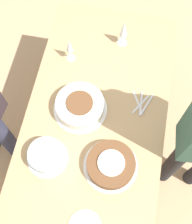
{
  "coord_description": "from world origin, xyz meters",
  "views": [
    {
      "loc": [
        -0.75,
        -0.15,
        2.6
      ],
      "look_at": [
        0.0,
        0.0,
        0.82
      ],
      "focal_mm": 50.0,
      "sensor_mm": 36.0,
      "label": 1
    }
  ],
  "objects_px": {
    "wine_glass_near": "(124,30)",
    "cake_front_chocolate": "(111,165)",
    "cake_center_white": "(80,106)",
    "wine_glass_far": "(69,47)",
    "cake_back_decorated": "(47,156)"
  },
  "relations": [
    {
      "from": "cake_front_chocolate",
      "to": "cake_back_decorated",
      "type": "relative_size",
      "value": 1.32
    },
    {
      "from": "cake_front_chocolate",
      "to": "cake_back_decorated",
      "type": "xyz_separation_m",
      "value": [
        -0.02,
        0.38,
        0.01
      ]
    },
    {
      "from": "cake_front_chocolate",
      "to": "wine_glass_near",
      "type": "height_order",
      "value": "wine_glass_near"
    },
    {
      "from": "cake_center_white",
      "to": "cake_back_decorated",
      "type": "height_order",
      "value": "cake_center_white"
    },
    {
      "from": "wine_glass_near",
      "to": "cake_front_chocolate",
      "type": "bearing_deg",
      "value": -175.22
    },
    {
      "from": "wine_glass_far",
      "to": "cake_center_white",
      "type": "bearing_deg",
      "value": -158.23
    },
    {
      "from": "cake_back_decorated",
      "to": "cake_center_white",
      "type": "bearing_deg",
      "value": -19.46
    },
    {
      "from": "cake_center_white",
      "to": "wine_glass_far",
      "type": "xyz_separation_m",
      "value": [
        0.36,
        0.15,
        0.09
      ]
    },
    {
      "from": "cake_center_white",
      "to": "wine_glass_far",
      "type": "bearing_deg",
      "value": 21.77
    },
    {
      "from": "cake_back_decorated",
      "to": "wine_glass_near",
      "type": "distance_m",
      "value": 0.96
    },
    {
      "from": "cake_front_chocolate",
      "to": "wine_glass_near",
      "type": "bearing_deg",
      "value": 4.78
    },
    {
      "from": "wine_glass_near",
      "to": "wine_glass_far",
      "type": "relative_size",
      "value": 1.07
    },
    {
      "from": "cake_front_chocolate",
      "to": "wine_glass_near",
      "type": "xyz_separation_m",
      "value": [
        0.89,
        0.07,
        0.1
      ]
    },
    {
      "from": "cake_center_white",
      "to": "wine_glass_far",
      "type": "distance_m",
      "value": 0.4
    },
    {
      "from": "cake_center_white",
      "to": "cake_front_chocolate",
      "type": "bearing_deg",
      "value": -142.19
    }
  ]
}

